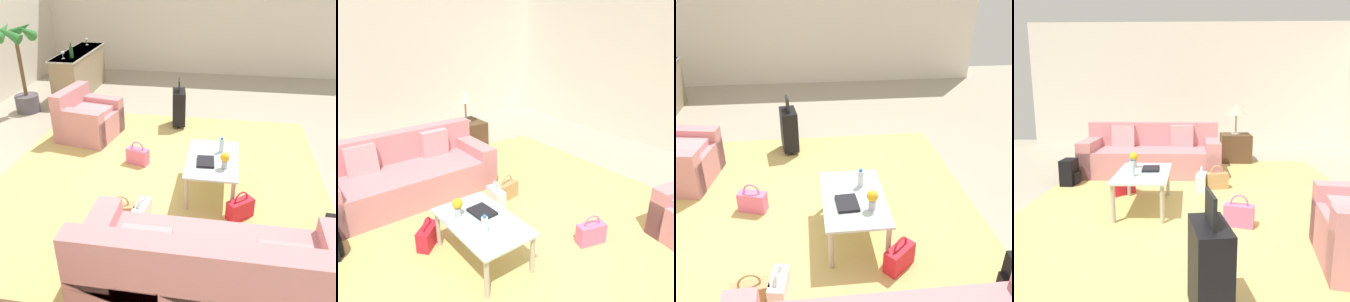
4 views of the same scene
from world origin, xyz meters
The scene contains 20 objects.
ground_plane centered at (0.00, 0.00, 0.00)m, with size 12.00×12.00×0.00m, color #A89E89.
wall_right centered at (5.06, 0.00, 1.55)m, with size 0.12×8.00×3.10m, color silver.
area_rug centered at (-0.60, 0.20, 0.00)m, with size 5.20×4.40×0.01m, color tan.
couch centered at (-2.20, -0.60, 0.30)m, with size 0.98×2.34×0.87m.
armchair centered at (0.91, 1.66, 0.29)m, with size 1.02×0.98×0.81m.
coffee_table centered at (-0.40, -0.50, 0.40)m, with size 1.04×0.64×0.46m.
water_bottle centered at (-0.20, -0.60, 0.56)m, with size 0.06×0.06×0.20m.
coffee_table_book centered at (-0.52, -0.42, 0.48)m, with size 0.28×0.21×0.03m, color black.
flower_vase centered at (-0.62, -0.65, 0.59)m, with size 0.11×0.11×0.21m.
bar_console centered at (3.10, 2.60, 0.47)m, with size 1.90×0.57×0.90m.
wine_glass_leftmost centered at (2.45, 2.65, 1.01)m, with size 0.08×0.08×0.15m.
wine_glass_left_of_centre centered at (3.75, 2.63, 1.01)m, with size 0.08×0.08×0.15m.
wine_bottle_green centered at (2.52, 2.49, 1.02)m, with size 0.07×0.07×0.30m.
suitcase_black centered at (1.60, 0.20, 0.36)m, with size 0.43×0.28×0.85m.
handbag_white centered at (-1.19, 0.24, 0.13)m, with size 0.34×0.19×0.36m.
handbag_red centered at (-0.94, -0.87, 0.13)m, with size 0.31×0.33×0.36m.
handbag_tan centered at (-1.24, 0.47, 0.13)m, with size 0.20×0.34×0.36m.
handbag_pink centered at (0.12, 0.60, 0.13)m, with size 0.22×0.35×0.36m.
backpack_black centered at (-1.40, -1.79, 0.19)m, with size 0.31×0.26×0.40m.
potted_palm centered at (1.80, 3.20, 0.88)m, with size 0.64×0.64×1.72m.
Camera 1 is at (-4.55, -0.61, 2.73)m, focal length 40.00 mm.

